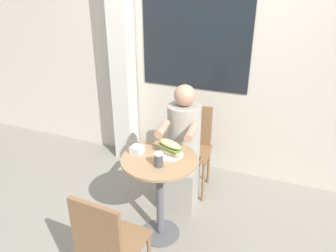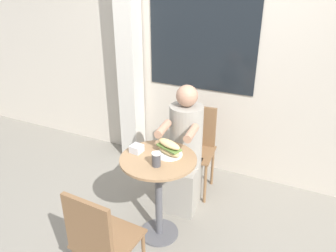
# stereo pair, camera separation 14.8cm
# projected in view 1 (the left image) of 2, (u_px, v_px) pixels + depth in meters

# --- Properties ---
(ground_plane) EXTENTS (8.00, 8.00, 0.00)m
(ground_plane) POSITION_uv_depth(u_px,v_px,m) (160.00, 233.00, 2.85)
(ground_plane) COLOR gray
(storefront_wall) EXTENTS (8.00, 0.09, 2.80)m
(storefront_wall) POSITION_uv_depth(u_px,v_px,m) (208.00, 45.00, 3.32)
(storefront_wall) COLOR beige
(storefront_wall) RESTS_ON ground_plane
(lattice_pillar) EXTENTS (0.21, 0.21, 2.40)m
(lattice_pillar) POSITION_uv_depth(u_px,v_px,m) (122.00, 60.00, 3.58)
(lattice_pillar) COLOR beige
(lattice_pillar) RESTS_ON ground_plane
(cafe_table) EXTENTS (0.60, 0.60, 0.76)m
(cafe_table) POSITION_uv_depth(u_px,v_px,m) (160.00, 181.00, 2.62)
(cafe_table) COLOR #997551
(cafe_table) RESTS_ON ground_plane
(diner_chair) EXTENTS (0.42, 0.42, 0.87)m
(diner_chair) POSITION_uv_depth(u_px,v_px,m) (193.00, 141.00, 3.31)
(diner_chair) COLOR brown
(diner_chair) RESTS_ON ground_plane
(seated_diner) EXTENTS (0.35, 0.56, 1.21)m
(seated_diner) POSITION_uv_depth(u_px,v_px,m) (183.00, 156.00, 3.01)
(seated_diner) COLOR gray
(seated_diner) RESTS_ON ground_plane
(empty_chair_across) EXTENTS (0.40, 0.40, 0.87)m
(empty_chair_across) POSITION_uv_depth(u_px,v_px,m) (106.00, 241.00, 2.07)
(empty_chair_across) COLOR brown
(empty_chair_across) RESTS_ON ground_plane
(sandwich_on_plate) EXTENTS (0.24, 0.21, 0.12)m
(sandwich_on_plate) POSITION_uv_depth(u_px,v_px,m) (170.00, 148.00, 2.56)
(sandwich_on_plate) COLOR white
(sandwich_on_plate) RESTS_ON cafe_table
(drink_cup) EXTENTS (0.07, 0.07, 0.11)m
(drink_cup) POSITION_uv_depth(u_px,v_px,m) (159.00, 160.00, 2.41)
(drink_cup) COLOR #424247
(drink_cup) RESTS_ON cafe_table
(napkin_box) EXTENTS (0.10, 0.10, 0.06)m
(napkin_box) POSITION_uv_depth(u_px,v_px,m) (137.00, 150.00, 2.59)
(napkin_box) COLOR silver
(napkin_box) RESTS_ON cafe_table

